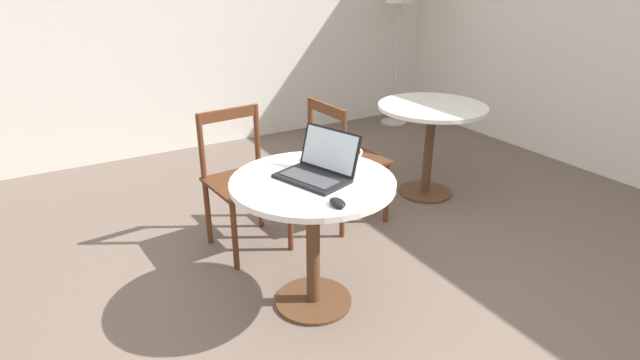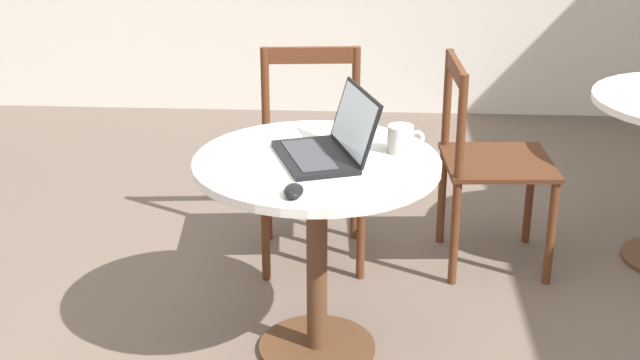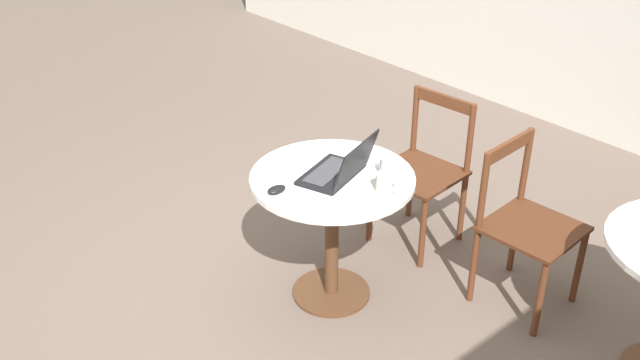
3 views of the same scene
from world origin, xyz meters
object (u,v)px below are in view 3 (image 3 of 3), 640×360
object	(u,v)px
chair_mid_left	(525,226)
cafe_table_near	(332,202)
mug	(385,183)
laptop	(339,169)
mouse	(276,190)
chair_near_back	(423,171)
drinking_glass	(387,166)

from	to	relation	value
chair_mid_left	cafe_table_near	bearing A→B (deg)	-132.15
cafe_table_near	mug	distance (m)	0.36
laptop	mouse	distance (m)	0.34
cafe_table_near	mug	xyz separation A→B (m)	(0.28, 0.09, 0.20)
mouse	mug	world-z (taller)	mug
laptop	mouse	xyz separation A→B (m)	(-0.09, -0.32, -0.03)
chair_mid_left	mug	size ratio (longest dim) A/B	7.07
chair_near_back	drinking_glass	xyz separation A→B (m)	(0.24, -0.57, 0.33)
cafe_table_near	drinking_glass	xyz separation A→B (m)	(0.17, 0.21, 0.20)
cafe_table_near	mouse	xyz separation A→B (m)	(-0.05, -0.31, 0.17)
cafe_table_near	chair_near_back	size ratio (longest dim) A/B	0.93
laptop	chair_mid_left	bearing A→B (deg)	48.99
cafe_table_near	chair_mid_left	distance (m)	1.00
chair_near_back	drinking_glass	distance (m)	0.69
chair_mid_left	mug	world-z (taller)	chair_mid_left
drinking_glass	chair_mid_left	bearing A→B (deg)	46.39
chair_near_back	mouse	bearing A→B (deg)	-88.97
chair_mid_left	laptop	distance (m)	1.02
cafe_table_near	drinking_glass	world-z (taller)	drinking_glass
chair_near_back	chair_mid_left	distance (m)	0.74
cafe_table_near	chair_mid_left	xyz separation A→B (m)	(0.67, 0.74, -0.13)
mug	chair_mid_left	bearing A→B (deg)	59.17
mug	drinking_glass	xyz separation A→B (m)	(-0.11, 0.13, -0.00)
mouse	mug	bearing A→B (deg)	50.46
cafe_table_near	mouse	world-z (taller)	mouse
chair_near_back	mouse	size ratio (longest dim) A/B	8.94
cafe_table_near	laptop	world-z (taller)	laptop
laptop	mouse	world-z (taller)	laptop
laptop	mug	xyz separation A→B (m)	(0.24, 0.08, -0.00)
chair_mid_left	laptop	world-z (taller)	laptop
mug	drinking_glass	bearing A→B (deg)	131.84
cafe_table_near	chair_near_back	distance (m)	0.79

